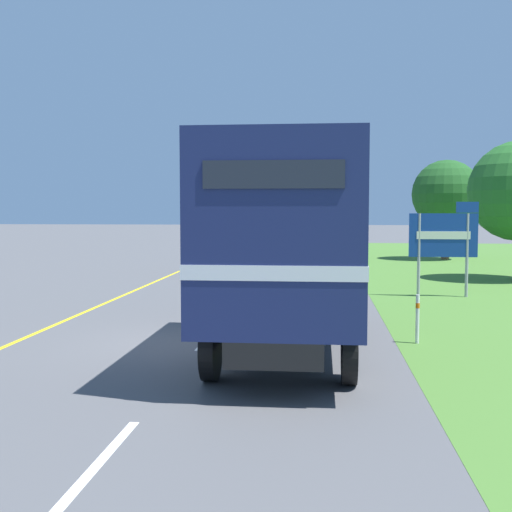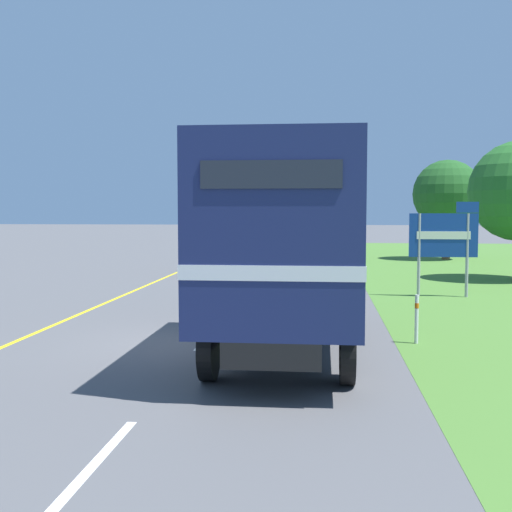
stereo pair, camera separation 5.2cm
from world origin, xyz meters
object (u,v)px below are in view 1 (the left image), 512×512
horse_trailer_truck (288,240)px  roadside_tree_mid (446,194)px  delineator_post (417,318)px  lead_car_white (224,249)px  highway_sign (445,237)px

horse_trailer_truck → roadside_tree_mid: size_ratio=1.53×
horse_trailer_truck → delineator_post: horse_trailer_truck is taller
horse_trailer_truck → roadside_tree_mid: 23.58m
horse_trailer_truck → lead_car_white: bearing=103.2°
horse_trailer_truck → lead_car_white: horse_trailer_truck is taller
lead_car_white → highway_sign: highway_sign is taller
roadside_tree_mid → delineator_post: bearing=-101.9°
horse_trailer_truck → highway_sign: horse_trailer_truck is taller
highway_sign → lead_car_white: bearing=138.7°
horse_trailer_truck → delineator_post: size_ratio=8.34×
lead_car_white → delineator_post: (5.84, -13.61, -0.46)m
horse_trailer_truck → roadside_tree_mid: (7.07, 22.45, 1.37)m
lead_car_white → highway_sign: 10.17m
delineator_post → roadside_tree_mid: bearing=78.1°
horse_trailer_truck → delineator_post: bearing=16.5°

